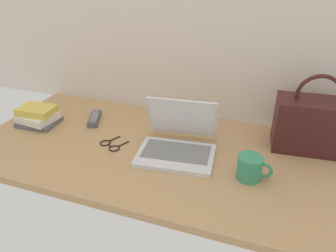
{
  "coord_description": "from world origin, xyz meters",
  "views": [
    {
      "loc": [
        0.43,
        -1.08,
        0.76
      ],
      "look_at": [
        0.04,
        0.0,
        0.15
      ],
      "focal_mm": 34.44,
      "sensor_mm": 36.0,
      "label": 1
    }
  ],
  "objects_px": {
    "laptop": "(178,142)",
    "book_stack": "(38,116)",
    "eyeglasses": "(110,145)",
    "handbag": "(312,124)",
    "coffee_mug": "(250,168)",
    "remote_control_near": "(95,118)"
  },
  "relations": [
    {
      "from": "laptop",
      "to": "book_stack",
      "type": "distance_m",
      "value": 0.71
    },
    {
      "from": "eyeglasses",
      "to": "handbag",
      "type": "relative_size",
      "value": 0.4
    },
    {
      "from": "coffee_mug",
      "to": "handbag",
      "type": "xyz_separation_m",
      "value": [
        0.21,
        0.3,
        0.07
      ]
    },
    {
      "from": "remote_control_near",
      "to": "book_stack",
      "type": "bearing_deg",
      "value": -152.83
    },
    {
      "from": "laptop",
      "to": "handbag",
      "type": "xyz_separation_m",
      "value": [
        0.51,
        0.21,
        0.07
      ]
    },
    {
      "from": "remote_control_near",
      "to": "book_stack",
      "type": "relative_size",
      "value": 0.87
    },
    {
      "from": "handbag",
      "to": "book_stack",
      "type": "bearing_deg",
      "value": -170.65
    },
    {
      "from": "book_stack",
      "to": "coffee_mug",
      "type": "bearing_deg",
      "value": -5.27
    },
    {
      "from": "laptop",
      "to": "book_stack",
      "type": "height_order",
      "value": "laptop"
    },
    {
      "from": "remote_control_near",
      "to": "eyeglasses",
      "type": "distance_m",
      "value": 0.27
    },
    {
      "from": "eyeglasses",
      "to": "book_stack",
      "type": "xyz_separation_m",
      "value": [
        -0.43,
        0.07,
        0.04
      ]
    },
    {
      "from": "coffee_mug",
      "to": "eyeglasses",
      "type": "relative_size",
      "value": 0.97
    },
    {
      "from": "remote_control_near",
      "to": "book_stack",
      "type": "distance_m",
      "value": 0.27
    },
    {
      "from": "remote_control_near",
      "to": "handbag",
      "type": "distance_m",
      "value": 1.0
    },
    {
      "from": "laptop",
      "to": "coffee_mug",
      "type": "height_order",
      "value": "laptop"
    },
    {
      "from": "eyeglasses",
      "to": "laptop",
      "type": "bearing_deg",
      "value": 11.74
    },
    {
      "from": "eyeglasses",
      "to": "handbag",
      "type": "distance_m",
      "value": 0.85
    },
    {
      "from": "laptop",
      "to": "coffee_mug",
      "type": "distance_m",
      "value": 0.32
    },
    {
      "from": "laptop",
      "to": "handbag",
      "type": "height_order",
      "value": "handbag"
    },
    {
      "from": "laptop",
      "to": "coffee_mug",
      "type": "bearing_deg",
      "value": -15.93
    },
    {
      "from": "laptop",
      "to": "eyeglasses",
      "type": "distance_m",
      "value": 0.3
    },
    {
      "from": "laptop",
      "to": "coffee_mug",
      "type": "relative_size",
      "value": 2.61
    }
  ]
}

